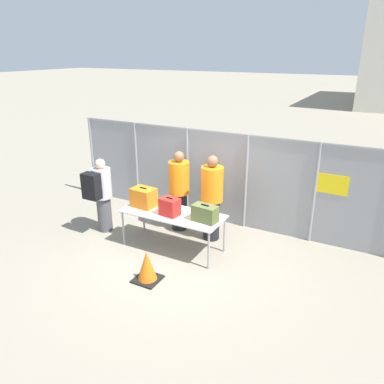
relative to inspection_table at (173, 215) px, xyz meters
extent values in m
plane|color=gray|center=(0.17, -0.12, -0.73)|extent=(120.00, 120.00, 0.00)
cylinder|color=gray|center=(-3.54, 1.65, 0.34)|extent=(0.07, 0.07, 2.14)
cylinder|color=gray|center=(-2.06, 1.65, 0.34)|extent=(0.07, 0.07, 2.14)
cylinder|color=gray|center=(-0.58, 1.65, 0.34)|extent=(0.07, 0.07, 2.14)
cylinder|color=gray|center=(0.91, 1.65, 0.34)|extent=(0.07, 0.07, 2.14)
cylinder|color=gray|center=(2.39, 1.65, 0.34)|extent=(0.07, 0.07, 2.14)
cube|color=gray|center=(0.17, 1.65, 0.34)|extent=(7.41, 0.01, 2.14)
cube|color=gray|center=(0.17, 1.65, 1.38)|extent=(7.41, 0.04, 0.04)
cube|color=yellow|center=(2.71, 1.64, 0.59)|extent=(0.60, 0.01, 0.40)
cube|color=silver|center=(0.00, 0.00, 0.04)|extent=(2.07, 0.84, 0.02)
cylinder|color=#99999E|center=(-0.98, -0.36, -0.35)|extent=(0.04, 0.04, 0.76)
cylinder|color=#99999E|center=(0.98, -0.36, -0.35)|extent=(0.04, 0.04, 0.76)
cylinder|color=#99999E|center=(-0.98, 0.36, -0.35)|extent=(0.04, 0.04, 0.76)
cylinder|color=#99999E|center=(0.98, 0.36, -0.35)|extent=(0.04, 0.04, 0.76)
cube|color=orange|center=(-0.69, 0.01, 0.25)|extent=(0.51, 0.38, 0.39)
cube|color=black|center=(-0.69, 0.01, 0.46)|extent=(0.16, 0.04, 0.02)
cube|color=red|center=(0.00, -0.10, 0.22)|extent=(0.40, 0.31, 0.34)
cube|color=black|center=(0.00, -0.10, 0.41)|extent=(0.15, 0.04, 0.02)
cube|color=#566033|center=(0.73, -0.04, 0.21)|extent=(0.50, 0.30, 0.32)
cube|color=black|center=(0.73, -0.04, 0.38)|extent=(0.16, 0.04, 0.02)
cylinder|color=#4C4C51|center=(-1.77, -0.01, -0.34)|extent=(0.31, 0.31, 0.79)
cylinder|color=#B2B2B7|center=(-1.77, -0.01, 0.39)|extent=(0.41, 0.41, 0.66)
sphere|color=beige|center=(-1.77, -0.01, 0.82)|extent=(0.21, 0.21, 0.21)
cube|color=black|center=(-1.77, -0.33, 0.42)|extent=(0.37, 0.23, 0.55)
cylinder|color=black|center=(-0.34, 0.85, -0.30)|extent=(0.34, 0.34, 0.86)
cylinder|color=orange|center=(-0.34, 0.85, 0.48)|extent=(0.45, 0.45, 0.72)
sphere|color=brown|center=(-0.34, 0.85, 0.96)|extent=(0.23, 0.23, 0.23)
cylinder|color=black|center=(0.50, 0.76, -0.30)|extent=(0.35, 0.35, 0.88)
cylinder|color=orange|center=(0.50, 0.76, 0.51)|extent=(0.46, 0.46, 0.73)
sphere|color=brown|center=(0.50, 0.76, 0.99)|extent=(0.24, 0.24, 0.24)
cube|color=#4C6B47|center=(1.22, 3.97, -0.30)|extent=(2.59, 1.39, 0.50)
sphere|color=black|center=(0.76, 3.21, -0.41)|extent=(0.65, 0.65, 0.65)
sphere|color=black|center=(0.76, 4.73, -0.41)|extent=(0.65, 0.65, 0.65)
cylinder|color=#59595B|center=(-0.53, 3.97, -0.50)|extent=(0.91, 0.06, 0.06)
cube|color=black|center=(0.18, -1.20, -0.72)|extent=(0.45, 0.45, 0.03)
cone|color=orange|center=(0.18, -1.20, -0.45)|extent=(0.36, 0.36, 0.56)
camera|label=1|loc=(3.54, -5.80, 3.09)|focal=35.00mm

